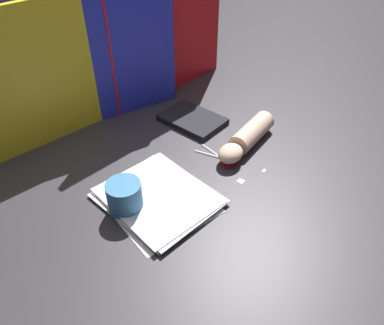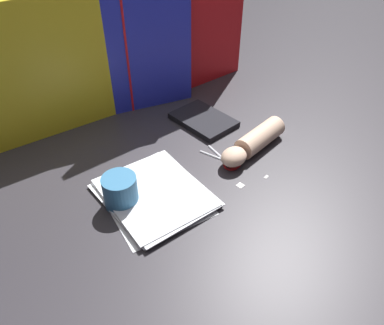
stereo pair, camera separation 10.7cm
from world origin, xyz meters
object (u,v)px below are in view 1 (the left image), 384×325
object	(u,v)px
scissors	(223,158)
hand_forearm	(247,138)
book_closed	(192,120)
paper_stack	(158,198)
mug	(125,197)

from	to	relation	value
scissors	hand_forearm	world-z (taller)	hand_forearm
scissors	book_closed	bearing A→B (deg)	70.97
paper_stack	book_closed	distance (m)	0.41
book_closed	scissors	bearing A→B (deg)	-109.03
hand_forearm	mug	world-z (taller)	mug
scissors	mug	world-z (taller)	mug
hand_forearm	mug	distance (m)	0.46
paper_stack	book_closed	size ratio (longest dim) A/B	1.36
paper_stack	book_closed	world-z (taller)	book_closed
book_closed	hand_forearm	world-z (taller)	hand_forearm
paper_stack	scissors	bearing A→B (deg)	0.64
hand_forearm	mug	bearing A→B (deg)	176.03
book_closed	scissors	world-z (taller)	book_closed
paper_stack	hand_forearm	xyz separation A→B (m)	(0.37, -0.00, 0.03)
scissors	hand_forearm	size ratio (longest dim) A/B	0.52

